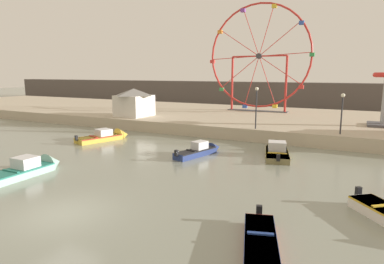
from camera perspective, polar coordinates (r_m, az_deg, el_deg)
name	(u,v)px	position (r m, az deg, el deg)	size (l,w,h in m)	color
ground_plane	(63,214)	(16.06, -21.13, -12.94)	(240.00, 240.00, 0.00)	gray
quay_promenade	(254,119)	(40.82, 10.57, 2.13)	(110.00, 20.99, 1.15)	#B7A88E
distant_town_skyline	(291,95)	(63.26, 16.60, 6.13)	(140.00, 3.00, 4.40)	#564C47
motorboat_olive_wood	(277,150)	(26.15, 14.25, -3.03)	(2.80, 5.46, 1.63)	olive
motorboat_navy_blue	(201,150)	(25.25, 1.62, -3.11)	(2.23, 4.98, 1.29)	navy
motorboat_seafoam	(32,168)	(22.86, -25.62, -5.52)	(1.59, 5.23, 1.61)	#93BCAD
motorboat_mustard_yellow	(108,136)	(31.73, -14.15, -0.71)	(3.03, 5.32, 1.54)	gold
motorboat_faded_red	(262,264)	(11.34, 11.83, -21.24)	(2.76, 6.04, 1.07)	#B24238
ferris_wheel_red_frame	(259,58)	(44.45, 11.38, 12.33)	(13.45, 1.20, 13.62)	red
carnival_booth_white_ticket	(134,102)	(39.25, -9.87, 5.12)	(4.06, 4.15, 3.18)	silver
promenade_lamp_near	(256,101)	(30.17, 10.94, 5.15)	(0.32, 0.32, 3.72)	#2D2D33
promenade_lamp_far	(342,107)	(29.61, 24.27, 3.91)	(0.32, 0.32, 3.32)	#2D2D33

